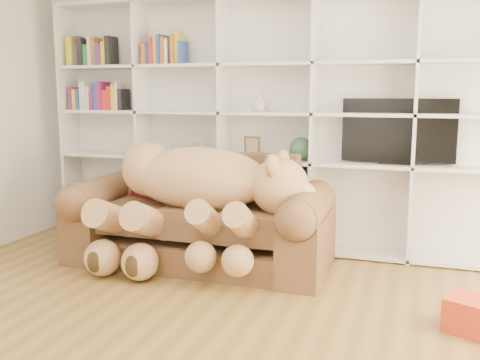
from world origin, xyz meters
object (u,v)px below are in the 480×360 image
(sofa, at_px, (200,223))
(tv, at_px, (398,132))
(teddy_bear, at_px, (196,192))
(gift_box, at_px, (470,315))

(sofa, distance_m, tv, 1.93)
(teddy_bear, xyz_separation_m, gift_box, (2.11, -0.58, -0.56))
(gift_box, bearing_deg, sofa, 160.25)
(sofa, bearing_deg, gift_box, -19.75)
(teddy_bear, height_order, tv, tv)
(gift_box, bearing_deg, tv, 110.11)
(teddy_bear, distance_m, gift_box, 2.26)
(sofa, bearing_deg, tv, 23.09)
(teddy_bear, relative_size, tv, 1.85)
(sofa, xyz_separation_m, tv, (1.62, 0.69, 0.79))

